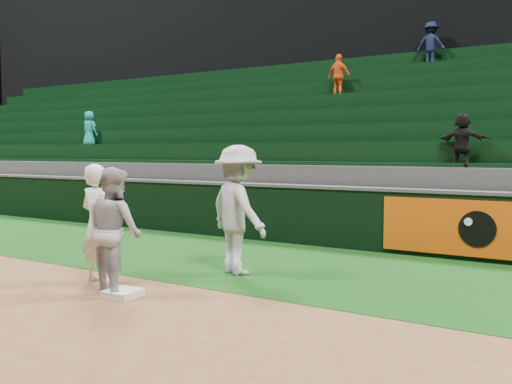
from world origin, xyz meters
TOP-DOWN VIEW (x-y plane):
  - ground at (0.00, 0.00)m, footprint 70.00×70.00m
  - foul_grass at (0.00, 3.00)m, footprint 36.00×4.20m
  - upper_deck at (0.00, 17.45)m, footprint 40.00×12.00m
  - first_base at (-0.11, -0.04)m, footprint 0.46×0.46m
  - first_baseman at (-1.04, 0.37)m, footprint 0.67×0.46m
  - baserunner at (-0.35, 0.06)m, footprint 0.99×0.86m
  - base_coach at (0.38, 2.00)m, footprint 1.52×1.23m
  - field_wall at (0.03, 5.20)m, footprint 36.00×0.45m
  - stadium_seating at (-0.00, 8.97)m, footprint 36.00×5.95m

SIDE VIEW (x-z plane):
  - ground at x=0.00m, z-range 0.00..0.00m
  - foul_grass at x=0.00m, z-range 0.00..0.01m
  - first_base at x=-0.11m, z-range 0.00..0.10m
  - field_wall at x=0.03m, z-range 0.01..1.26m
  - baserunner at x=-0.35m, z-range 0.00..1.74m
  - first_baseman at x=-1.04m, z-range 0.00..1.77m
  - base_coach at x=0.38m, z-range 0.01..2.05m
  - stadium_seating at x=0.00m, z-range -1.10..4.50m
  - upper_deck at x=0.00m, z-range 0.00..12.00m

